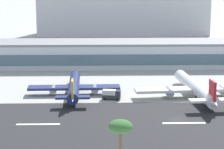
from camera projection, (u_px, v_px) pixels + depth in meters
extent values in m
plane|color=#A8A8A3|center=(177.00, 120.00, 136.77)|extent=(1400.00, 1400.00, 0.00)
cube|color=#262628|center=(179.00, 123.00, 133.29)|extent=(800.00, 43.54, 0.08)
cube|color=white|center=(38.00, 124.00, 132.26)|extent=(12.00, 1.20, 0.01)
cube|color=white|center=(184.00, 123.00, 133.31)|extent=(12.00, 1.20, 0.01)
cube|color=silver|center=(120.00, 55.00, 214.27)|extent=(198.74, 20.84, 10.18)
cube|color=#476075|center=(121.00, 60.00, 204.04)|extent=(192.78, 0.30, 4.58)
cube|color=gray|center=(120.00, 42.00, 213.11)|extent=(200.73, 21.05, 1.00)
cube|color=#BCBCC1|center=(123.00, 2.00, 321.55)|extent=(113.02, 25.91, 43.81)
cylinder|color=navy|center=(74.00, 86.00, 165.00)|extent=(4.55, 36.67, 3.66)
sphere|color=navy|center=(75.00, 75.00, 182.88)|extent=(3.48, 3.48, 3.48)
cone|color=navy|center=(73.00, 100.00, 147.13)|extent=(3.45, 6.66, 3.29)
cube|color=navy|center=(74.00, 87.00, 164.36)|extent=(31.45, 6.25, 0.80)
cylinder|color=gray|center=(95.00, 89.00, 164.85)|extent=(2.50, 5.18, 2.38)
cylinder|color=gray|center=(53.00, 90.00, 164.14)|extent=(2.50, 5.18, 2.38)
cube|color=navy|center=(73.00, 97.00, 148.48)|extent=(10.72, 3.28, 0.64)
cube|color=gold|center=(73.00, 89.00, 147.95)|extent=(0.71, 4.95, 5.85)
cylinder|color=black|center=(74.00, 94.00, 163.70)|extent=(0.66, 0.66, 1.01)
cylinder|color=white|center=(195.00, 87.00, 161.80)|extent=(7.41, 40.26, 4.01)
sphere|color=white|center=(180.00, 75.00, 181.27)|extent=(3.81, 3.81, 3.81)
cone|color=white|center=(214.00, 103.00, 142.33)|extent=(4.21, 7.49, 3.61)
cube|color=white|center=(195.00, 89.00, 161.10)|extent=(41.20, 9.48, 0.88)
cylinder|color=gray|center=(222.00, 90.00, 162.26)|extent=(3.07, 5.81, 2.60)
cylinder|color=gray|center=(168.00, 92.00, 160.24)|extent=(3.07, 5.81, 2.60)
cube|color=white|center=(212.00, 100.00, 143.80)|extent=(14.12, 4.48, 0.71)
cube|color=red|center=(212.00, 91.00, 143.22)|extent=(1.10, 5.44, 6.41)
cylinder|color=black|center=(196.00, 96.00, 160.38)|extent=(0.72, 0.72, 1.10)
cube|color=#2D3338|center=(111.00, 96.00, 158.06)|extent=(6.34, 3.46, 1.20)
cube|color=silver|center=(109.00, 92.00, 157.88)|extent=(4.67, 3.06, 1.60)
cube|color=#2D3338|center=(118.00, 93.00, 157.45)|extent=(2.06, 2.48, 1.50)
cylinder|color=black|center=(117.00, 99.00, 156.70)|extent=(0.94, 0.44, 0.90)
cylinder|color=black|center=(118.00, 98.00, 159.02)|extent=(0.94, 0.44, 0.90)
cylinder|color=black|center=(105.00, 99.00, 157.35)|extent=(0.94, 0.44, 0.90)
cylinder|color=black|center=(106.00, 97.00, 159.67)|extent=(0.94, 0.44, 0.90)
ellipsoid|color=#386B33|center=(120.00, 126.00, 95.43)|extent=(4.86, 4.86, 2.68)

